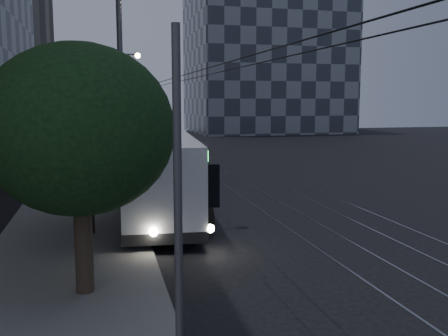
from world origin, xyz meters
The scene contains 19 objects.
ground centered at (0.00, 0.00, 0.00)m, with size 120.00×120.00×0.00m, color black.
sidewalk centered at (-7.50, 20.00, 0.07)m, with size 5.00×90.00×0.15m, color slate.
tram_rails centered at (2.50, 20.00, 0.01)m, with size 4.52×90.00×0.02m.
overhead_wires centered at (-4.97, 20.00, 3.47)m, with size 2.23×90.00×6.00m.
building_distant_right centered at (18.00, 55.00, 12.00)m, with size 22.00×18.00×24.00m, color #353A44.
trolleybus centered at (-4.10, 3.65, 1.79)m, with size 3.76×13.10×5.63m.
pickup_silver centered at (-4.30, 9.11, 0.80)m, with size 2.66×5.78×1.61m, color #A8AAAF.
car_white_a centered at (-4.29, 14.00, 0.78)m, with size 1.83×4.55×1.55m, color #B5B4B9.
car_white_b centered at (-4.30, 22.97, 0.67)m, with size 1.87×4.60×1.34m, color #B5B5B9.
car_white_c centered at (-2.70, 26.79, 0.63)m, with size 1.33×3.82×1.26m, color silver.
car_white_d centered at (-4.30, 34.95, 0.71)m, with size 1.69×4.19×1.43m, color silver.
tree_0 centered at (-6.96, -5.62, 4.11)m, with size 4.53×4.53×6.16m.
tree_1 centered at (-7.00, 0.00, 4.38)m, with size 4.06×4.06×6.23m.
tree_2 centered at (-6.50, 11.85, 4.37)m, with size 5.26×5.26×6.75m.
tree_3 centered at (-6.50, 16.42, 4.27)m, with size 5.36×5.36×6.69m.
tree_4 centered at (-6.55, 25.58, 3.76)m, with size 3.94×3.94×5.55m.
tree_5 centered at (-6.50, 38.73, 4.17)m, with size 3.83×3.83×5.92m.
streetlamp_near centered at (-5.30, 0.82, 5.69)m, with size 2.29×0.44×9.38m.
streetlamp_far centered at (-4.80, 23.81, 5.37)m, with size 2.17×0.44×8.80m.
Camera 1 is at (-6.48, -17.84, 4.82)m, focal length 40.00 mm.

